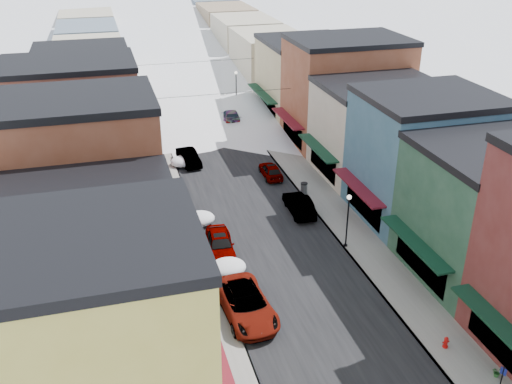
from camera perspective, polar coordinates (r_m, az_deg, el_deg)
road at (r=80.86m, az=-6.87°, el=9.25°), size 10.00×160.00×0.01m
sidewalk_left at (r=80.18m, az=-11.58°, el=8.82°), size 3.20×160.00×0.15m
sidewalk_right at (r=82.04m, az=-2.26°, el=9.71°), size 3.20×160.00×0.15m
curb_left at (r=80.29m, az=-10.47°, el=8.94°), size 0.10×160.00×0.15m
curb_right at (r=81.71m, az=-3.33°, el=9.62°), size 0.10×160.00×0.15m
bldg_l_yellow at (r=26.91m, az=-16.21°, el=-14.79°), size 11.30×8.70×11.50m
bldg_l_cream at (r=34.41m, az=-16.22°, el=-7.01°), size 11.30×8.20×9.50m
bldg_l_brick_near at (r=40.82m, az=-17.34°, el=0.63°), size 12.30×8.20×12.50m
bldg_l_grayblue at (r=49.30m, az=-16.47°, el=2.91°), size 11.30×9.20×9.00m
bldg_l_brick_far at (r=57.47m, az=-17.69°, el=7.06°), size 13.30×9.20×11.00m
bldg_l_tan at (r=67.16m, az=-16.70°, el=9.37°), size 11.30×11.20×10.00m
bldg_r_green at (r=41.92m, az=22.47°, el=-1.82°), size 11.30×9.20×9.50m
bldg_r_blue at (r=48.35m, az=16.37°, el=3.44°), size 11.30×9.20×10.50m
bldg_r_cream at (r=56.12m, az=12.08°, el=6.20°), size 12.30×9.20×9.00m
bldg_r_brick_far at (r=63.66m, az=8.94°, el=9.97°), size 13.30×9.20×11.50m
bldg_r_tan at (r=72.47m, az=4.93°, el=11.30°), size 11.30×11.20×9.50m
distant_blocks at (r=102.13m, az=-9.16°, el=14.90°), size 34.00×55.00×8.00m
overhead_cables at (r=67.32m, az=-5.39°, el=11.42°), size 16.40×15.04×0.04m
car_white_suv at (r=36.52m, az=-1.01°, el=-11.14°), size 3.28×6.42×1.73m
car_silver_sedan at (r=42.73m, az=-3.61°, el=-5.20°), size 2.38×5.05×1.67m
car_dark_hatch at (r=58.50m, az=-6.74°, el=3.47°), size 2.13×4.66×1.48m
car_silver_wagon at (r=71.90m, az=-8.79°, el=7.72°), size 3.01×5.99×1.67m
car_green_sedan at (r=48.53m, az=4.33°, el=-1.25°), size 1.83×4.85×1.58m
car_gray_suv at (r=55.21m, az=1.48°, el=2.19°), size 1.72×4.13×1.40m
car_black_sedan at (r=70.47m, az=-2.55°, el=7.58°), size 2.76×5.60×1.56m
car_lane_silver at (r=74.38m, az=-7.74°, el=8.40°), size 2.06×4.95×1.67m
car_lane_white at (r=87.96m, az=-7.06°, el=11.09°), size 2.92×5.46×1.46m
fire_hydrant at (r=36.04m, az=18.45°, el=-14.09°), size 0.42×0.32×0.72m
parking_sign at (r=32.97m, az=23.29°, el=-16.99°), size 0.15×0.30×2.37m
trash_can at (r=51.62m, az=4.82°, el=0.36°), size 0.64×0.64×1.09m
streetlamp_near at (r=42.95m, az=9.18°, el=-2.21°), size 0.36×0.36×4.32m
streetlamp_far at (r=75.22m, az=-2.00°, el=10.68°), size 0.40×0.40×4.81m
planter_near at (r=35.15m, az=22.94°, el=-16.25°), size 0.63×0.59×0.56m
snow_pile_near at (r=40.61m, az=-2.87°, el=-7.51°), size 2.63×2.82×1.11m
snow_pile_mid at (r=47.03m, az=-5.68°, el=-2.63°), size 2.53×2.76×1.07m
snow_pile_far at (r=58.25m, az=-7.32°, el=3.08°), size 2.51×2.74×1.06m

